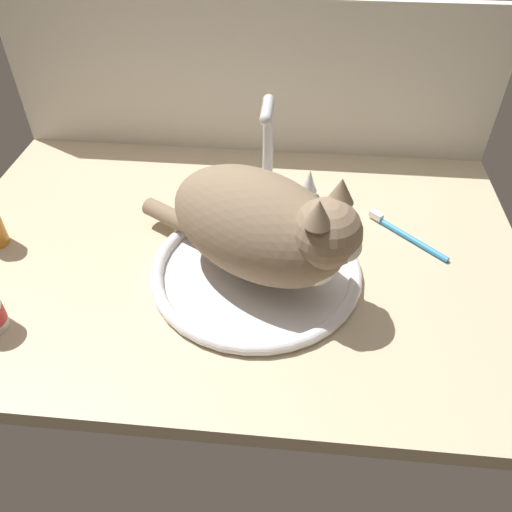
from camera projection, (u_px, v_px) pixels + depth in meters
The scene contains 6 objects.
countertop at pixel (231, 256), 89.21cm from camera, with size 102.32×69.14×3.00cm, color #CCB793.
backsplash_wall at pixel (251, 86), 105.04cm from camera, with size 102.32×2.40×34.85cm, color silver.
sink_basin at pixel (256, 270), 82.97cm from camera, with size 34.91×34.91×2.11cm.
faucet at pixel (267, 161), 95.20cm from camera, with size 19.83×10.11×20.85cm.
cat at pixel (266, 227), 75.56cm from camera, with size 38.90×29.60×19.62cm.
toothbrush at pixel (405, 235), 90.27cm from camera, with size 13.01×12.58×1.70cm.
Camera 1 is at (10.87, -65.64, 61.11)cm, focal length 35.10 mm.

